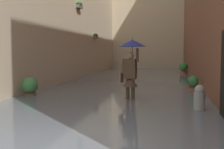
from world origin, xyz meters
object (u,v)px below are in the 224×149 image
object	(u,v)px
mooring_bollard	(199,100)
potted_plant_near_left	(183,68)
person_wading	(131,61)
potted_plant_far_right	(30,87)
potted_plant_far_left	(193,85)

from	to	relation	value
mooring_bollard	potted_plant_near_left	bearing A→B (deg)	-90.91
person_wading	potted_plant_far_right	distance (m)	3.70
person_wading	mooring_bollard	distance (m)	2.63
person_wading	potted_plant_far_right	bearing A→B (deg)	-2.55
potted_plant_near_left	potted_plant_far_right	xyz separation A→B (m)	(5.78, 11.50, -0.09)
person_wading	mooring_bollard	size ratio (longest dim) A/B	2.61
potted_plant_far_left	potted_plant_far_right	world-z (taller)	potted_plant_far_right
person_wading	potted_plant_far_left	world-z (taller)	person_wading
person_wading	potted_plant_far_left	xyz separation A→B (m)	(-2.16, -2.70, -1.02)
potted_plant_far_left	potted_plant_far_right	size ratio (longest dim) A/B	0.92
potted_plant_far_left	person_wading	bearing A→B (deg)	51.38
potted_plant_near_left	potted_plant_far_right	bearing A→B (deg)	63.33
potted_plant_far_left	mooring_bollard	distance (m)	4.09
person_wading	potted_plant_far_right	xyz separation A→B (m)	(3.57, -0.16, -0.96)
potted_plant_far_right	mooring_bollard	distance (m)	5.78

